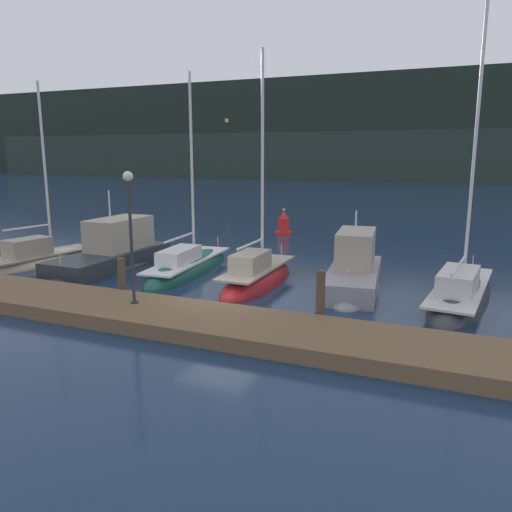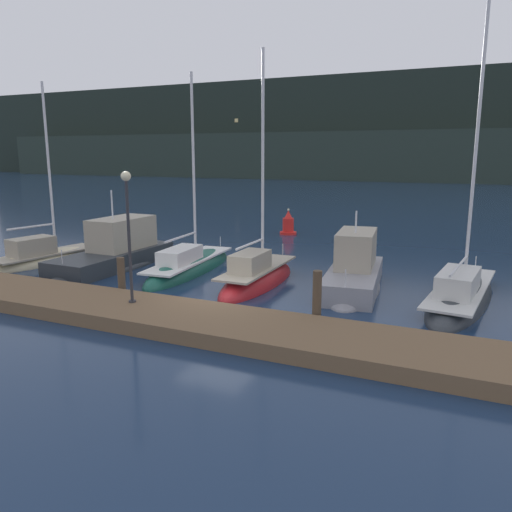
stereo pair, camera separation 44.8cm
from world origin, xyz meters
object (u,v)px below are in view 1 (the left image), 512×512
Objects in this scene: sailboat_berth_3 at (188,269)px; sailboat_berth_4 at (257,281)px; motorboat_berth_5 at (354,277)px; motorboat_berth_2 at (113,258)px; sailboat_berth_6 at (460,296)px; sailboat_berth_1 at (42,261)px; dock_lamppost at (130,217)px; channel_buoy at (284,225)px.

sailboat_berth_4 is (3.75, -0.87, 0.04)m from sailboat_berth_3.
sailboat_berth_3 is at bearing -178.77° from motorboat_berth_5.
motorboat_berth_5 is at bearing 15.39° from sailboat_berth_4.
sailboat_berth_6 is at bearing 2.24° from motorboat_berth_2.
sailboat_berth_6 reaches higher than sailboat_berth_1.
sailboat_berth_4 is 6.51m from dock_lamppost.
sailboat_berth_6 reaches higher than dock_lamppost.
dock_lamppost is at bearing -86.11° from channel_buoy.
sailboat_berth_3 is 0.95× the size of sailboat_berth_4.
dock_lamppost reaches higher than motorboat_berth_2.
sailboat_berth_3 is at bearing 10.07° from sailboat_berth_1.
sailboat_berth_6 reaches higher than motorboat_berth_2.
dock_lamppost reaches higher than motorboat_berth_5.
channel_buoy is at bearing 104.95° from sailboat_berth_4.
channel_buoy is (4.10, 12.29, 0.18)m from motorboat_berth_2.
sailboat_berth_3 is (7.38, 1.31, -0.04)m from sailboat_berth_1.
dock_lamppost is at bearing -112.08° from sailboat_berth_4.
motorboat_berth_2 reaches higher than channel_buoy.
sailboat_berth_3 is 11.41m from sailboat_berth_6.
sailboat_berth_6 is (11.41, 0.02, 0.04)m from sailboat_berth_3.
sailboat_berth_3 reaches higher than channel_buoy.
dock_lamppost is (-5.87, -6.31, 2.85)m from motorboat_berth_5.
sailboat_berth_1 is 14.93m from motorboat_berth_5.
channel_buoy is at bearing 93.89° from dock_lamppost.
sailboat_berth_3 is at bearing 104.62° from dock_lamppost.
motorboat_berth_5 is (7.47, 0.16, 0.32)m from sailboat_berth_3.
sailboat_berth_4 is at bearing -173.43° from sailboat_berth_6.
sailboat_berth_3 is 5.56× the size of channel_buoy.
motorboat_berth_2 is 3.77m from sailboat_berth_3.
sailboat_berth_6 reaches higher than sailboat_berth_4.
channel_buoy is 0.40× the size of dock_lamppost.
sailboat_berth_6 is (3.94, -0.14, -0.28)m from motorboat_berth_5.
sailboat_berth_1 is 1.25× the size of motorboat_berth_2.
sailboat_berth_6 is at bearing 6.57° from sailboat_berth_4.
sailboat_berth_1 is 10.67m from dock_lamppost.
sailboat_berth_6 is at bearing -46.70° from channel_buoy.
sailboat_berth_6 is at bearing 0.09° from sailboat_berth_3.
sailboat_berth_4 is 0.79× the size of sailboat_berth_6.
sailboat_berth_1 is 0.72× the size of sailboat_berth_6.
dock_lamppost is at bearing -132.93° from motorboat_berth_5.
sailboat_berth_3 reaches higher than motorboat_berth_2.
motorboat_berth_2 is at bearing -108.47° from channel_buoy.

